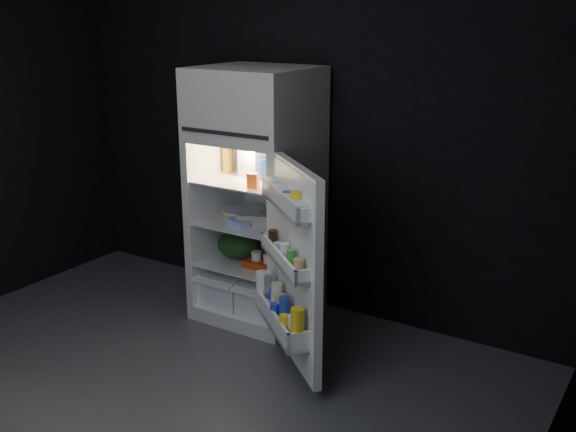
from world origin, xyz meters
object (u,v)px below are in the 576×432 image
Objects in this scene: fridge_door at (291,270)px; yogurt_tray at (264,265)px; refrigerator at (258,187)px; milk_jug at (254,159)px; egg_carton at (257,219)px.

fridge_door is 0.74m from yogurt_tray.
fridge_door is (0.66, -0.62, -0.28)m from refrigerator.
refrigerator reaches higher than milk_jug.
refrigerator is at bearing -9.20° from milk_jug.
egg_carton reaches higher than yogurt_tray.
refrigerator is 0.24m from egg_carton.
refrigerator is 6.51× the size of egg_carton.
fridge_door is at bearing -63.63° from egg_carton.
refrigerator is at bearing 96.81° from egg_carton.
milk_jug reaches higher than yogurt_tray.
milk_jug reaches higher than egg_carton.
refrigerator is 0.20m from milk_jug.
refrigerator is 0.95m from fridge_door.
fridge_door reaches higher than yogurt_tray.
refrigerator is at bearing 135.48° from yogurt_tray.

